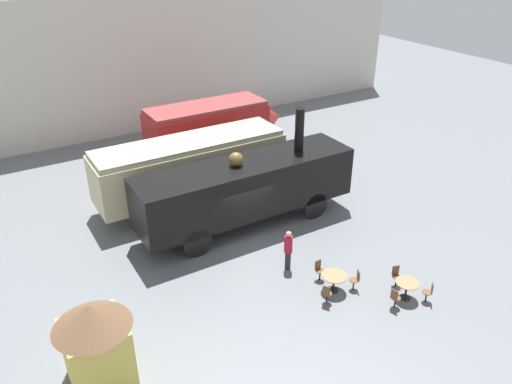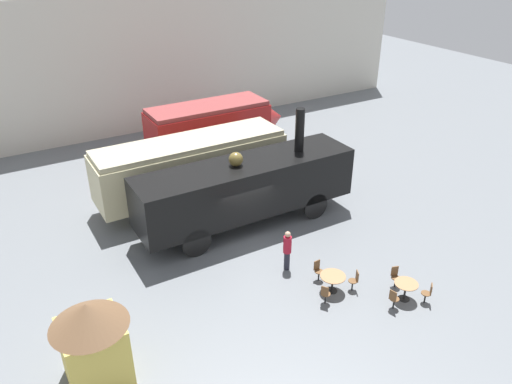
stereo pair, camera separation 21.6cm
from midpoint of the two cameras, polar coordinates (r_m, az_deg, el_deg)
ground_plane at (r=22.86m, az=-0.97°, el=-5.25°), size 80.00×80.00×0.00m
backdrop_wall at (r=34.46m, az=-14.16°, el=13.66°), size 44.00×0.15×9.00m
streamlined_locomotive at (r=29.82m, az=-4.08°, el=7.40°), size 8.60×2.64×3.58m
passenger_coach_vintage at (r=25.26m, az=-7.16°, el=3.14°), size 9.66×2.66×3.33m
steam_locomotive at (r=22.89m, az=-0.80°, el=0.68°), size 10.41×2.56×5.26m
cafe_table_near at (r=19.68m, az=9.08°, el=-9.73°), size 0.99×0.99×0.73m
cafe_table_mid at (r=19.91m, az=17.06°, el=-10.28°), size 0.89×0.89×0.74m
cafe_chair_0 at (r=19.07m, az=8.24°, el=-11.40°), size 0.40×0.40×0.87m
cafe_chair_1 at (r=19.93m, az=11.54°, el=-9.75°), size 0.40×0.39×0.87m
cafe_chair_2 at (r=20.23m, az=7.40°, el=-8.72°), size 0.36×0.36×0.87m
cafe_chair_3 at (r=19.38m, az=15.76°, el=-11.59°), size 0.38×0.36×0.87m
cafe_chair_4 at (r=20.03m, az=19.39°, el=-10.75°), size 0.40×0.40×0.87m
cafe_chair_5 at (r=20.51m, az=15.91°, el=-9.14°), size 0.37×0.39×0.87m
visitor_person at (r=20.41m, az=3.90°, el=-6.50°), size 0.34×0.34×1.81m
ticket_kiosk at (r=16.21m, az=-17.82°, el=-15.69°), size 2.34×2.34×3.00m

